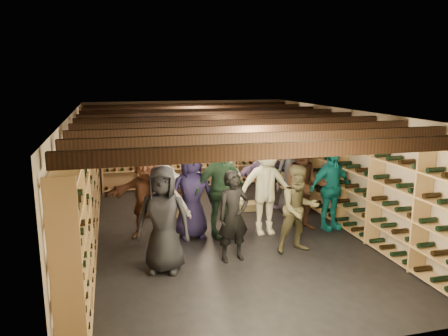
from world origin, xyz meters
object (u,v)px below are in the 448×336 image
at_px(crate_stack_left, 162,204).
at_px(person_1, 233,216).
at_px(crate_stack_right, 174,209).
at_px(person_12, 294,174).
at_px(person_2, 299,209).
at_px(person_0, 163,219).
at_px(person_4, 331,188).
at_px(person_7, 230,189).
at_px(person_9, 165,205).
at_px(person_10, 220,190).
at_px(crate_loose, 249,206).
at_px(person_8, 304,186).
at_px(person_6, 192,194).
at_px(person_11, 267,174).
at_px(person_3, 266,187).
at_px(person_5, 146,195).

xyz_separation_m(crate_stack_left, person_1, (0.87, -2.80, 0.52)).
distance_m(crate_stack_right, person_12, 2.80).
relative_size(crate_stack_left, person_2, 0.36).
distance_m(person_0, person_2, 2.41).
xyz_separation_m(person_4, person_7, (-1.89, 0.83, -0.10)).
bearing_deg(person_9, person_10, 16.86).
relative_size(crate_loose, person_8, 0.27).
xyz_separation_m(person_6, person_11, (2.05, 1.39, -0.02)).
height_order(person_2, person_10, person_10).
xyz_separation_m(person_10, person_11, (1.50, 1.46, -0.09)).
bearing_deg(person_9, person_6, 28.97).
bearing_deg(person_9, crate_stack_right, 88.56).
relative_size(person_6, person_10, 0.93).
bearing_deg(person_0, person_10, 63.62).
distance_m(person_3, person_6, 1.46).
xyz_separation_m(person_0, person_10, (1.25, 1.30, 0.07)).
distance_m(person_2, person_6, 2.06).
bearing_deg(person_1, crate_stack_left, 96.02).
bearing_deg(crate_loose, person_9, -143.80).
xyz_separation_m(person_2, person_6, (-1.70, 1.17, 0.08)).
bearing_deg(person_11, person_6, -152.38).
xyz_separation_m(crate_loose, person_0, (-2.31, -2.76, 0.78)).
distance_m(person_3, person_12, 1.46).
bearing_deg(crate_stack_left, crate_loose, -4.49).
bearing_deg(person_5, person_4, 1.09).
bearing_deg(crate_loose, person_3, -95.86).
distance_m(crate_stack_left, person_5, 1.45).
distance_m(person_5, person_10, 1.43).
relative_size(person_4, person_9, 1.15).
xyz_separation_m(person_3, person_4, (1.37, -0.05, -0.10)).
xyz_separation_m(person_7, person_11, (1.13, 0.79, 0.10)).
height_order(person_1, person_4, person_4).
relative_size(person_2, person_12, 0.85).
xyz_separation_m(person_4, person_11, (-0.76, 1.62, -0.01)).
relative_size(person_8, person_11, 1.08).
bearing_deg(person_4, person_2, -151.50).
bearing_deg(person_5, person_6, -10.15).
relative_size(person_8, person_12, 0.99).
distance_m(crate_stack_right, person_2, 3.22).
height_order(person_1, person_9, person_1).
xyz_separation_m(person_1, person_9, (-1.00, 1.08, -0.04)).
bearing_deg(person_12, person_11, 131.69).
distance_m(person_5, person_9, 0.56).
height_order(person_1, person_11, person_11).
distance_m(crate_loose, person_2, 2.66).
xyz_separation_m(crate_stack_left, person_8, (2.66, -1.69, 0.66)).
xyz_separation_m(crate_loose, person_6, (-1.60, -1.40, 0.78)).
bearing_deg(person_7, crate_stack_left, 164.47).
bearing_deg(person_1, crate_stack_right, 92.32).
bearing_deg(person_8, person_0, -138.30).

